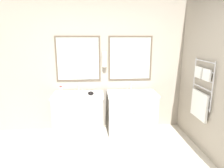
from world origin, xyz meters
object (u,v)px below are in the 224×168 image
Objects in this scene: vanity_left at (79,115)px; toiletry_bottle at (61,91)px; vanity_right at (132,113)px; amenity_bowl at (91,93)px.

vanity_left is 0.58m from toiletry_bottle.
vanity_left is 5.15× the size of toiletry_bottle.
toiletry_bottle is at bearing -169.77° from vanity_left.
vanity_right is 0.90m from amenity_bowl.
vanity_right is 1.40m from toiletry_bottle.
vanity_left and vanity_right have the same top height.
toiletry_bottle is 1.65× the size of amenity_bowl.
amenity_bowl is at bearing -176.74° from vanity_right.
vanity_left is 0.50m from amenity_bowl.
toiletry_bottle is 0.53m from amenity_bowl.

